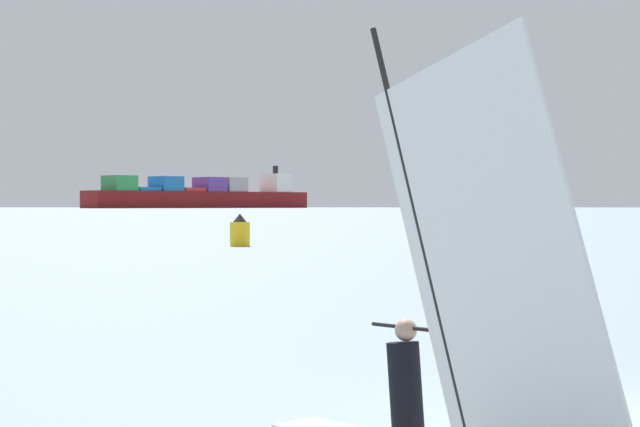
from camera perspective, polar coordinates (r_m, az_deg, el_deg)
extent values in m
plane|color=gray|center=(13.38, 14.51, -10.13)|extent=(4000.00, 4000.00, 0.00)
cylinder|color=black|center=(10.86, 5.13, -1.08)|extent=(0.94, 1.06, 4.11)
cube|color=white|center=(10.30, 8.75, -2.26)|extent=(2.00, 2.27, 4.27)
cylinder|color=black|center=(10.73, 6.28, -5.93)|extent=(1.27, 1.44, 0.04)
cylinder|color=black|center=(11.15, 4.34, -9.03)|extent=(0.51, 0.52, 1.02)
sphere|color=tan|center=(11.06, 4.35, -5.87)|extent=(0.22, 0.22, 0.22)
cube|color=maroon|center=(821.37, -6.02, 0.69)|extent=(155.01, 136.46, 11.94)
cube|color=silver|center=(864.13, -2.26, 1.55)|extent=(25.24, 25.98, 14.09)
cylinder|color=black|center=(864.38, -2.26, 2.21)|extent=(4.00, 4.00, 6.00)
cube|color=#99999E|center=(837.53, -4.52, 1.45)|extent=(26.39, 26.79, 10.40)
cube|color=#59388C|center=(826.18, -5.57, 1.47)|extent=(26.39, 26.79, 10.40)
cube|color=red|center=(815.07, -6.65, 1.21)|extent=(26.39, 26.79, 2.60)
cube|color=#1E66AD|center=(804.37, -7.76, 1.49)|extent=(26.39, 26.79, 10.40)
cube|color=#1E66AD|center=(793.85, -8.90, 1.22)|extent=(26.39, 26.79, 2.60)
cube|color=#2D8C47|center=(783.79, -10.07, 1.52)|extent=(26.39, 26.79, 10.40)
cube|color=#756B56|center=(1449.05, 1.73, 1.04)|extent=(835.89, 551.21, 34.53)
cylinder|color=yellow|center=(66.73, -4.06, -1.04)|extent=(1.18, 1.18, 1.43)
cone|color=black|center=(66.72, -4.06, -0.22)|extent=(0.82, 0.82, 0.50)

